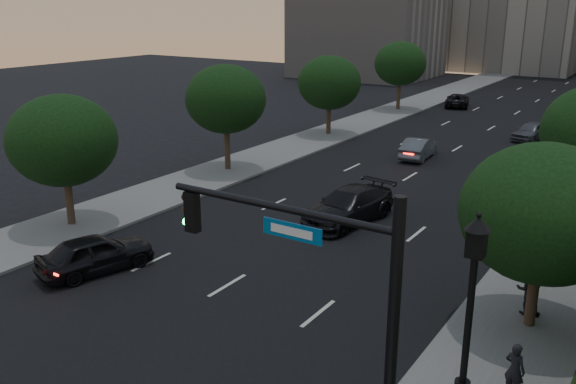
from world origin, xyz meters
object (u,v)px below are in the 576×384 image
Objects in this scene: pedestrian_c at (564,243)px; sedan_near_left at (96,253)px; sedan_far_left at (457,100)px; sedan_near_right at (348,206)px; pedestrian_b at (529,290)px; street_lamp at (468,326)px; sedan_mid_left at (419,148)px; traffic_signal_mast at (342,342)px; sedan_far_right at (532,131)px; pedestrian_a at (515,370)px.

sedan_near_left is at bearing 23.95° from pedestrian_c.
pedestrian_c reaches higher than sedan_far_left.
pedestrian_b is at bearing -19.85° from sedan_near_right.
sedan_near_left is at bearing -110.26° from sedan_near_right.
street_lamp is at bearing -166.29° from sedan_near_left.
sedan_near_right reaches higher than sedan_mid_left.
traffic_signal_mast is 1.23× the size of sedan_near_right.
pedestrian_b is at bearing 116.52° from sedan_mid_left.
sedan_mid_left is (3.86, 24.56, -0.06)m from sedan_near_left.
pedestrian_c is (15.44, 10.88, 0.16)m from sedan_near_left.
sedan_near_right is at bearing -85.15° from sedan_far_right.
sedan_near_left is 35.93m from sedan_far_right.
sedan_mid_left is 26.87m from pedestrian_a.
pedestrian_a is (16.88, -46.61, 0.26)m from sedan_far_left.
sedan_mid_left is at bearing 105.85° from sedan_near_right.
sedan_near_right is 10.81m from pedestrian_b.
pedestrian_a is at bearing 94.58° from sedan_far_left.
traffic_signal_mast is 17.45m from sedan_near_right.
traffic_signal_mast reaches higher than sedan_mid_left.
pedestrian_a reaches higher than sedan_near_right.
street_lamp is at bearing -42.68° from sedan_near_right.
sedan_near_left reaches higher than sedan_far_left.
sedan_mid_left is 2.47× the size of pedestrian_b.
sedan_mid_left is 23.13m from sedan_far_left.
sedan_far_right is (9.05, 34.77, -0.06)m from sedan_near_left.
pedestrian_c reaches higher than sedan_near_right.
pedestrian_b is (0.25, 6.34, -1.60)m from street_lamp.
sedan_far_right is (-5.97, 35.63, -1.92)m from street_lamp.
sedan_mid_left is at bearing 86.54° from sedan_far_left.
sedan_mid_left reaches higher than sedan_far_right.
street_lamp reaches higher than sedan_near_left.
sedan_near_right is at bearing 93.26° from sedan_mid_left.
street_lamp is 1.28× the size of sedan_mid_left.
street_lamp is at bearing 93.00° from sedan_far_left.
sedan_mid_left is at bearing -104.30° from sedan_far_right.
pedestrian_a is (2.44, 5.36, -2.75)m from traffic_signal_mast.
sedan_far_left is 3.10× the size of pedestrian_a.
sedan_near_left is (-13.54, 4.78, -2.90)m from traffic_signal_mast.
sedan_near_right is at bearing -28.61° from pedestrian_a.
pedestrian_a is 0.98× the size of pedestrian_c.
street_lamp is at bearing 76.72° from pedestrian_c.
sedan_near_right is 1.35× the size of sedan_far_right.
pedestrian_b is (6.22, -29.29, 0.32)m from sedan_far_right.
traffic_signal_mast is at bearing 71.86° from pedestrian_c.
sedan_near_right is 3.21× the size of pedestrian_b.
sedan_near_left is at bearing 76.70° from sedan_mid_left.
sedan_mid_left is at bearing -74.10° from pedestrian_b.
pedestrian_a is 0.88× the size of pedestrian_b.
sedan_near_right is at bearing 84.94° from sedan_far_left.
pedestrian_a is at bearing -65.89° from sedan_far_right.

